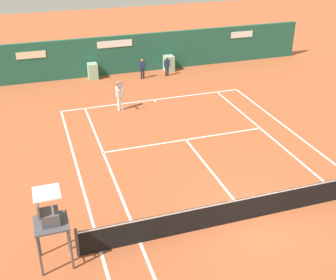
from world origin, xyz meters
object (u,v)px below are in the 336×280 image
(ball_kid_right_post, at_px, (167,65))
(umpire_chair, at_px, (50,219))
(player_on_baseline, at_px, (120,94))
(tennis_ball_mid_court, at_px, (99,123))
(ball_kid_centre_post, at_px, (142,67))
(tennis_ball_near_service_line, at_px, (230,126))

(ball_kid_right_post, bearing_deg, umpire_chair, 54.56)
(umpire_chair, bearing_deg, player_on_baseline, 157.43)
(umpire_chair, relative_size, ball_kid_right_post, 2.03)
(umpire_chair, relative_size, tennis_ball_mid_court, 38.16)
(player_on_baseline, relative_size, ball_kid_centre_post, 1.40)
(player_on_baseline, bearing_deg, ball_kid_centre_post, -130.99)
(umpire_chair, relative_size, ball_kid_centre_post, 1.97)
(ball_kid_centre_post, relative_size, tennis_ball_near_service_line, 19.34)
(ball_kid_right_post, bearing_deg, player_on_baseline, 41.75)
(ball_kid_right_post, xyz_separation_m, tennis_ball_mid_court, (-5.66, -5.97, -0.70))
(tennis_ball_mid_court, bearing_deg, ball_kid_right_post, 46.52)
(umpire_chair, height_order, ball_kid_centre_post, umpire_chair)
(ball_kid_right_post, distance_m, ball_kid_centre_post, 1.68)
(tennis_ball_near_service_line, bearing_deg, ball_kid_centre_post, 105.12)
(ball_kid_right_post, bearing_deg, ball_kid_centre_post, -6.09)
(player_on_baseline, relative_size, tennis_ball_near_service_line, 27.17)
(ball_kid_centre_post, bearing_deg, player_on_baseline, 57.19)
(player_on_baseline, height_order, ball_kid_right_post, player_on_baseline)
(umpire_chair, height_order, ball_kid_right_post, umpire_chair)
(ball_kid_centre_post, xyz_separation_m, tennis_ball_mid_court, (-3.98, -5.97, -0.72))
(umpire_chair, height_order, tennis_ball_mid_court, umpire_chair)
(tennis_ball_near_service_line, height_order, tennis_ball_mid_court, same)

